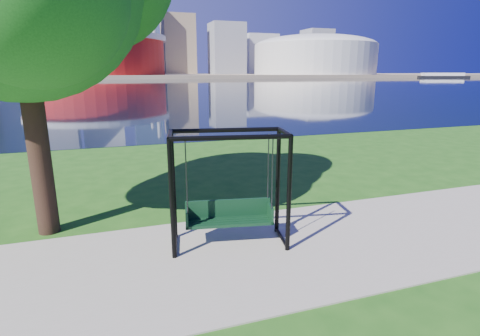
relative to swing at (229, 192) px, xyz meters
name	(u,v)px	position (x,y,z in m)	size (l,w,h in m)	color
ground	(248,243)	(0.39, -0.07, -1.17)	(900.00, 900.00, 0.00)	#1E5114
path	(256,252)	(0.39, -0.57, -1.15)	(120.00, 4.00, 0.03)	#9E937F
river	(120,86)	(0.39, 101.93, -1.16)	(900.00, 180.00, 0.02)	black
far_bank	(113,76)	(0.39, 305.93, -0.17)	(900.00, 228.00, 2.00)	#937F60
stadium	(94,53)	(-9.61, 234.93, 13.06)	(83.00, 83.00, 32.00)	maroon
arena	(315,54)	(135.39, 234.93, 14.71)	(84.00, 84.00, 26.56)	beige
skyline	(103,29)	(-3.87, 319.32, 34.72)	(392.00, 66.00, 96.50)	gray
swing	(229,192)	(0.00, 0.00, 0.00)	(2.51, 1.44, 2.42)	black
barge	(442,76)	(201.09, 185.59, 0.25)	(32.17, 18.73, 3.12)	black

